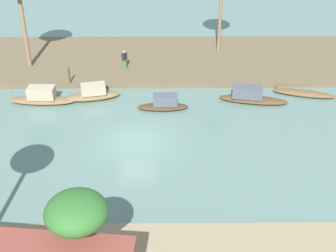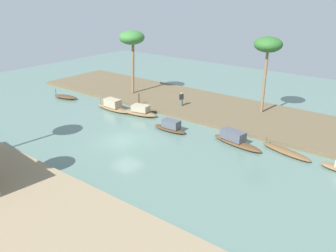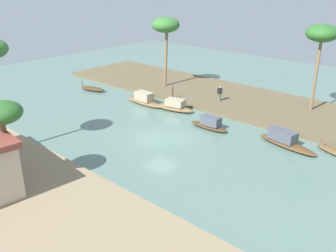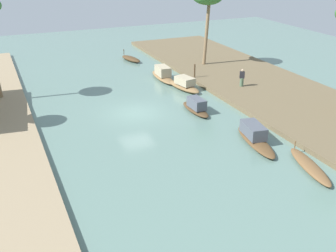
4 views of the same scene
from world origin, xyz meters
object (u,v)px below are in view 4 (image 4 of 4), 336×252
(sampan_near_left_bank, at_px, (163,75))
(person_on_near_bank, at_px, (242,78))
(sampan_upstream_small, at_px, (131,59))
(sampan_open_hull, at_px, (184,85))
(sampan_with_red_awning, at_px, (196,107))
(sampan_downstream_large, at_px, (310,166))
(mooring_post, at_px, (195,71))
(sampan_foreground, at_px, (255,136))

(sampan_near_left_bank, relative_size, person_on_near_bank, 3.14)
(sampan_upstream_small, xyz_separation_m, sampan_near_left_bank, (-7.84, -0.57, 0.23))
(sampan_open_hull, height_order, person_on_near_bank, person_on_near_bank)
(sampan_with_red_awning, height_order, sampan_near_left_bank, sampan_near_left_bank)
(sampan_near_left_bank, height_order, sampan_downstream_large, sampan_near_left_bank)
(sampan_with_red_awning, distance_m, person_on_near_bank, 7.05)
(person_on_near_bank, relative_size, mooring_post, 1.21)
(sampan_with_red_awning, height_order, sampan_downstream_large, sampan_with_red_awning)
(person_on_near_bank, bearing_deg, mooring_post, -24.98)
(mooring_post, bearing_deg, sampan_near_left_bank, 58.12)
(sampan_near_left_bank, distance_m, mooring_post, 3.11)
(sampan_open_hull, xyz_separation_m, mooring_post, (2.05, -2.06, 0.53))
(sampan_with_red_awning, xyz_separation_m, mooring_post, (7.37, -3.60, 0.54))
(sampan_with_red_awning, relative_size, sampan_open_hull, 0.86)
(sampan_foreground, height_order, mooring_post, mooring_post)
(sampan_upstream_small, height_order, sampan_with_red_awning, sampan_with_red_awning)
(sampan_near_left_bank, relative_size, sampan_open_hull, 1.14)
(sampan_foreground, xyz_separation_m, sampan_open_hull, (11.75, -0.51, -0.00))
(sampan_downstream_large, height_order, person_on_near_bank, person_on_near_bank)
(sampan_upstream_small, distance_m, sampan_downstream_large, 27.54)
(sampan_with_red_awning, xyz_separation_m, person_on_near_bank, (3.25, -6.22, 0.61))
(sampan_foreground, bearing_deg, sampan_with_red_awning, 18.96)
(sampan_downstream_large, distance_m, person_on_near_bank, 14.59)
(person_on_near_bank, bearing_deg, sampan_foreground, 94.32)
(sampan_with_red_awning, height_order, mooring_post, mooring_post)
(sampan_foreground, xyz_separation_m, sampan_downstream_large, (-4.24, -0.93, -0.26))
(sampan_with_red_awning, bearing_deg, sampan_foreground, -171.94)
(sampan_foreground, distance_m, person_on_near_bank, 11.00)
(sampan_upstream_small, xyz_separation_m, sampan_with_red_awning, (-16.83, 0.43, 0.20))
(person_on_near_bank, bearing_deg, sampan_near_left_bank, -15.15)
(sampan_upstream_small, bearing_deg, mooring_post, -175.45)
(sampan_foreground, bearing_deg, sampan_downstream_large, -157.80)
(sampan_near_left_bank, distance_m, sampan_open_hull, 3.70)
(sampan_downstream_large, relative_size, mooring_post, 3.70)
(sampan_with_red_awning, bearing_deg, sampan_downstream_large, -170.65)
(sampan_upstream_small, relative_size, person_on_near_bank, 2.25)
(sampan_with_red_awning, xyz_separation_m, sampan_downstream_large, (-10.67, -1.95, -0.25))
(sampan_upstream_small, bearing_deg, person_on_near_bank, -170.87)
(sampan_downstream_large, xyz_separation_m, person_on_near_bank, (13.92, -4.27, 0.86))
(sampan_downstream_large, bearing_deg, sampan_open_hull, 15.63)
(sampan_with_red_awning, relative_size, sampan_foreground, 0.71)
(sampan_near_left_bank, distance_m, sampan_downstream_large, 19.69)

